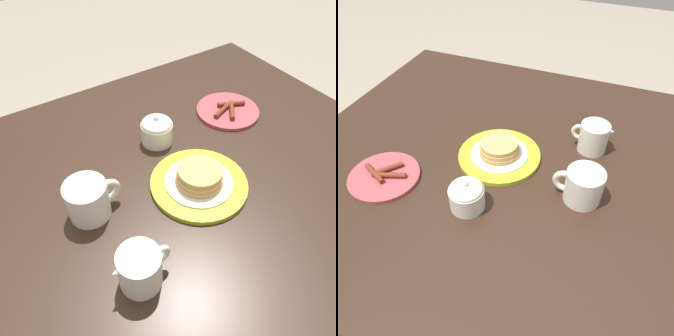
# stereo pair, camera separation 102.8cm
# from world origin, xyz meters

# --- Properties ---
(ground_plane) EXTENTS (8.00, 8.00, 0.00)m
(ground_plane) POSITION_xyz_m (0.00, 0.00, 0.00)
(ground_plane) COLOR gray
(dining_table) EXTENTS (1.10, 1.08, 0.74)m
(dining_table) POSITION_xyz_m (0.00, 0.00, 0.62)
(dining_table) COLOR #332116
(dining_table) RESTS_ON ground_plane
(pancake_plate) EXTENTS (0.23, 0.23, 0.05)m
(pancake_plate) POSITION_xyz_m (-0.03, 0.00, 0.76)
(pancake_plate) COLOR #AAC628
(pancake_plate) RESTS_ON dining_table
(side_plate_bacon) EXTENTS (0.19, 0.19, 0.02)m
(side_plate_bacon) POSITION_xyz_m (0.23, 0.19, 0.75)
(side_plate_bacon) COLOR #B2474C
(side_plate_bacon) RESTS_ON dining_table
(coffee_mug) EXTENTS (0.12, 0.09, 0.09)m
(coffee_mug) POSITION_xyz_m (-0.27, 0.07, 0.79)
(coffee_mug) COLOR silver
(coffee_mug) RESTS_ON dining_table
(creamer_pitcher) EXTENTS (0.12, 0.08, 0.10)m
(creamer_pitcher) POSITION_xyz_m (-0.26, -0.13, 0.79)
(creamer_pitcher) COLOR silver
(creamer_pitcher) RESTS_ON dining_table
(sugar_bowl) EXTENTS (0.09, 0.09, 0.08)m
(sugar_bowl) POSITION_xyz_m (-0.02, 0.19, 0.78)
(sugar_bowl) COLOR silver
(sugar_bowl) RESTS_ON dining_table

